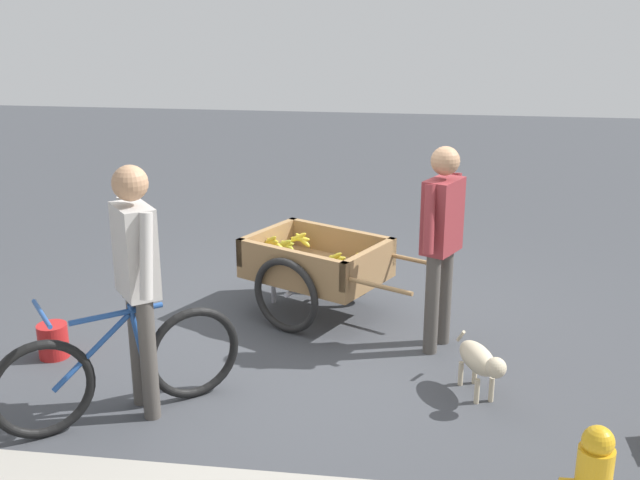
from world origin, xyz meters
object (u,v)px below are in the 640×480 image
(fruit_cart, at_px, (316,267))
(dog, at_px, (480,361))
(cyclist_person, at_px, (137,268))
(vendor_person, at_px, (442,231))
(plastic_bucket, at_px, (53,341))
(bicycle, at_px, (121,367))

(fruit_cart, bearing_deg, dog, 136.26)
(fruit_cart, bearing_deg, cyclist_person, 62.65)
(vendor_person, distance_m, dog, 1.05)
(cyclist_person, distance_m, plastic_bucket, 1.47)
(bicycle, relative_size, cyclist_person, 0.80)
(cyclist_person, height_order, plastic_bucket, cyclist_person)
(fruit_cart, xyz_separation_m, vendor_person, (-1.03, 0.51, 0.53))
(vendor_person, distance_m, plastic_bucket, 3.08)
(cyclist_person, bearing_deg, vendor_person, -147.46)
(bicycle, xyz_separation_m, cyclist_person, (-0.12, -0.09, 0.66))
(fruit_cart, relative_size, cyclist_person, 1.08)
(vendor_person, height_order, bicycle, vendor_person)
(bicycle, height_order, plastic_bucket, bicycle)
(bicycle, distance_m, cyclist_person, 0.68)
(plastic_bucket, bearing_deg, dog, 176.91)
(dog, distance_m, plastic_bucket, 3.20)
(vendor_person, height_order, dog, vendor_person)
(fruit_cart, xyz_separation_m, dog, (-1.31, 1.25, -0.16))
(bicycle, distance_m, plastic_bucket, 1.17)
(fruit_cart, distance_m, vendor_person, 1.26)
(fruit_cart, height_order, dog, fruit_cart)
(plastic_bucket, bearing_deg, vendor_person, -168.92)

